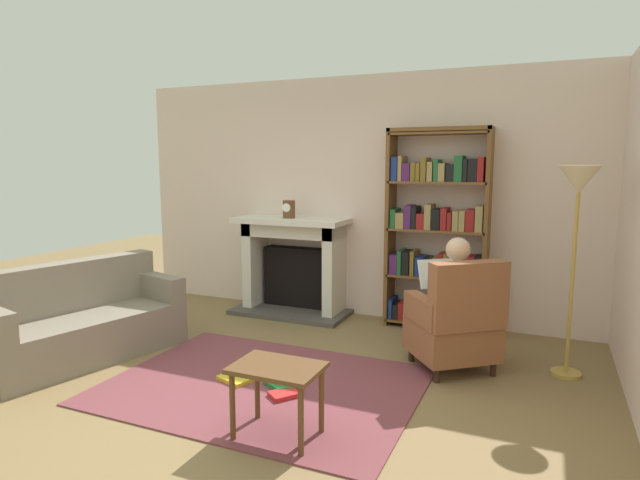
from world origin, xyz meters
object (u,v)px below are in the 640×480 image
at_px(fireplace, 294,262).
at_px(seated_reader, 450,296).
at_px(side_table, 277,377).
at_px(floor_lamp, 578,199).
at_px(sofa_floral, 81,323).
at_px(bookshelf, 437,233).
at_px(mantel_clock, 289,209).
at_px(armchair_reading, 456,322).

relative_size(fireplace, seated_reader, 1.18).
relative_size(side_table, floor_lamp, 0.32).
bearing_deg(sofa_floral, bookshelf, -38.00).
distance_m(mantel_clock, floor_lamp, 3.01).
xyz_separation_m(fireplace, bookshelf, (1.64, 0.04, 0.43)).
xyz_separation_m(fireplace, mantel_clock, (-0.02, -0.10, 0.63)).
distance_m(side_table, floor_lamp, 2.73).
relative_size(fireplace, floor_lamp, 0.78).
distance_m(armchair_reading, side_table, 1.78).
bearing_deg(sofa_floral, floor_lamp, -58.02).
relative_size(bookshelf, floor_lamp, 1.22).
height_order(armchair_reading, side_table, armchair_reading).
bearing_deg(mantel_clock, armchair_reading, -25.65).
distance_m(mantel_clock, armchair_reading, 2.42).
bearing_deg(armchair_reading, side_table, 22.75).
height_order(seated_reader, floor_lamp, floor_lamp).
bearing_deg(sofa_floral, seated_reader, -56.13).
xyz_separation_m(bookshelf, side_table, (-0.46, -2.68, -0.62)).
height_order(mantel_clock, armchair_reading, mantel_clock).
bearing_deg(seated_reader, floor_lamp, 152.93).
relative_size(armchair_reading, seated_reader, 0.85).
xyz_separation_m(armchair_reading, floor_lamp, (0.86, 0.28, 1.04)).
height_order(mantel_clock, sofa_floral, mantel_clock).
bearing_deg(mantel_clock, side_table, -64.82).
bearing_deg(seated_reader, sofa_floral, -18.72).
distance_m(bookshelf, side_table, 2.79).
bearing_deg(mantel_clock, floor_lamp, -13.65).
bearing_deg(armchair_reading, seated_reader, -90.00).
bearing_deg(mantel_clock, bookshelf, 4.67).
relative_size(fireplace, armchair_reading, 1.38).
relative_size(sofa_floral, floor_lamp, 1.06).
distance_m(sofa_floral, floor_lamp, 4.36).
bearing_deg(seated_reader, mantel_clock, -62.67).
bearing_deg(mantel_clock, fireplace, 81.08).
xyz_separation_m(mantel_clock, floor_lamp, (2.92, -0.71, 0.24)).
height_order(armchair_reading, sofa_floral, armchair_reading).
bearing_deg(armchair_reading, bookshelf, -108.69).
xyz_separation_m(sofa_floral, side_table, (2.29, -0.55, 0.08)).
relative_size(seated_reader, floor_lamp, 0.66).
distance_m(sofa_floral, side_table, 2.36).
xyz_separation_m(sofa_floral, floor_lamp, (4.01, 1.28, 1.14)).
bearing_deg(sofa_floral, fireplace, -13.65).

